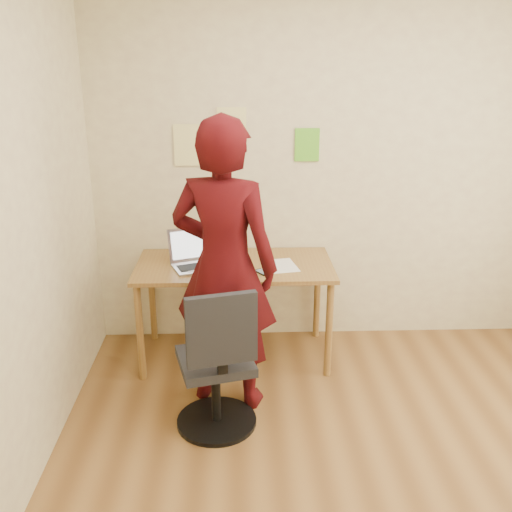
{
  "coord_description": "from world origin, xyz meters",
  "views": [
    {
      "loc": [
        -0.67,
        -2.44,
        2.15
      ],
      "look_at": [
        -0.56,
        0.95,
        0.95
      ],
      "focal_mm": 40.0,
      "sensor_mm": 36.0,
      "label": 1
    }
  ],
  "objects_px": {
    "laptop": "(197,258)",
    "office_chair": "(218,371)",
    "desk": "(235,275)",
    "person": "(224,267)",
    "phone": "(262,272)"
  },
  "relations": [
    {
      "from": "laptop",
      "to": "person",
      "type": "height_order",
      "value": "person"
    },
    {
      "from": "person",
      "to": "office_chair",
      "type": "bearing_deg",
      "value": 101.85
    },
    {
      "from": "desk",
      "to": "laptop",
      "type": "bearing_deg",
      "value": -174.79
    },
    {
      "from": "desk",
      "to": "office_chair",
      "type": "height_order",
      "value": "office_chair"
    },
    {
      "from": "desk",
      "to": "office_chair",
      "type": "relative_size",
      "value": 1.48
    },
    {
      "from": "laptop",
      "to": "desk",
      "type": "bearing_deg",
      "value": -15.54
    },
    {
      "from": "phone",
      "to": "person",
      "type": "distance_m",
      "value": 0.48
    },
    {
      "from": "phone",
      "to": "office_chair",
      "type": "relative_size",
      "value": 0.14
    },
    {
      "from": "desk",
      "to": "office_chair",
      "type": "xyz_separation_m",
      "value": [
        -0.1,
        -0.89,
        -0.25
      ]
    },
    {
      "from": "laptop",
      "to": "office_chair",
      "type": "relative_size",
      "value": 0.46
    },
    {
      "from": "desk",
      "to": "person",
      "type": "bearing_deg",
      "value": -96.07
    },
    {
      "from": "laptop",
      "to": "person",
      "type": "xyz_separation_m",
      "value": [
        0.21,
        -0.53,
        0.13
      ]
    },
    {
      "from": "laptop",
      "to": "phone",
      "type": "relative_size",
      "value": 3.27
    },
    {
      "from": "laptop",
      "to": "office_chair",
      "type": "bearing_deg",
      "value": -99.98
    },
    {
      "from": "laptop",
      "to": "office_chair",
      "type": "xyz_separation_m",
      "value": [
        0.17,
        -0.87,
        -0.39
      ]
    }
  ]
}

